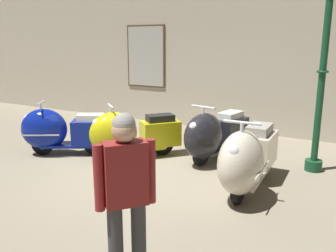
% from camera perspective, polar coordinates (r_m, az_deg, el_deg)
% --- Properties ---
extents(ground_plane, '(60.00, 60.00, 0.00)m').
position_cam_1_polar(ground_plane, '(5.98, -6.62, -7.54)').
color(ground_plane, gray).
extents(showroom_back_wall, '(18.00, 0.24, 3.92)m').
position_cam_1_polar(showroom_back_wall, '(8.90, 7.31, 12.19)').
color(showroom_back_wall, '#BCB29E').
rests_on(showroom_back_wall, ground).
extents(scooter_0, '(1.68, 1.27, 1.02)m').
position_cam_1_polar(scooter_0, '(7.10, -17.16, -0.74)').
color(scooter_0, black).
rests_on(scooter_0, ground).
extents(scooter_1, '(1.47, 1.59, 1.03)m').
position_cam_1_polar(scooter_1, '(6.56, -6.40, -1.32)').
color(scooter_1, black).
rests_on(scooter_1, ground).
extents(scooter_2, '(0.81, 1.79, 1.06)m').
position_cam_1_polar(scooter_2, '(6.47, 7.12, -1.44)').
color(scooter_2, black).
rests_on(scooter_2, ground).
extents(scooter_3, '(0.61, 1.85, 1.13)m').
position_cam_1_polar(scooter_3, '(5.15, 12.56, -5.18)').
color(scooter_3, black).
rests_on(scooter_3, ground).
extents(lamppost, '(0.28, 0.28, 3.15)m').
position_cam_1_polar(lamppost, '(6.21, 23.65, 8.60)').
color(lamppost, '#144728').
rests_on(lamppost, ground).
extents(visitor_0, '(0.40, 0.42, 1.57)m').
position_cam_1_polar(visitor_0, '(3.06, -6.80, -10.10)').
color(visitor_0, black).
rests_on(visitor_0, ground).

